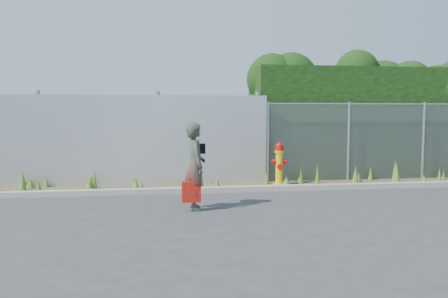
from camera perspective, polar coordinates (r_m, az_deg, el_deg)
name	(u,v)px	position (r m, az deg, el deg)	size (l,w,h in m)	color
ground	(251,209)	(8.11, 3.51, -7.84)	(80.00, 80.00, 0.00)	#353537
curb	(235,189)	(9.84, 1.41, -5.26)	(16.00, 0.22, 0.12)	gray
weed_strip	(239,182)	(10.50, 2.04, -4.28)	(16.00, 1.34, 0.54)	#4B3E2A
corrugated_fence	(93,141)	(10.91, -16.73, 1.04)	(8.50, 0.21, 2.30)	#B4B8BB
chainlink_fence	(386,141)	(12.26, 20.44, 0.99)	(6.50, 0.07, 2.05)	gray
hedge	(379,107)	(13.30, 19.54, 5.23)	(7.45, 2.22, 3.55)	black
fire_hydrant	(279,164)	(10.70, 7.23, -1.98)	(0.36, 0.32, 1.08)	#E6BB0C
woman	(195,166)	(7.98, -3.80, -2.23)	(0.58, 0.38, 1.60)	#0F6349
red_tote_bag	(191,192)	(7.87, -4.30, -5.60)	(0.34, 0.12, 0.44)	#9D0813
black_shoulder_bag	(199,149)	(8.19, -3.33, 0.06)	(0.25, 0.10, 0.19)	black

